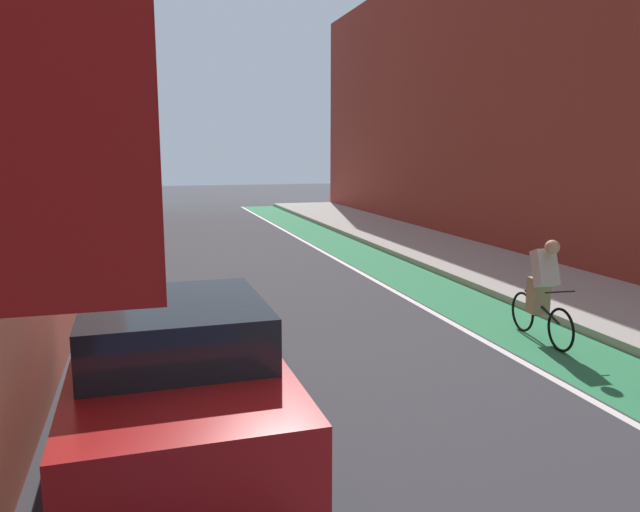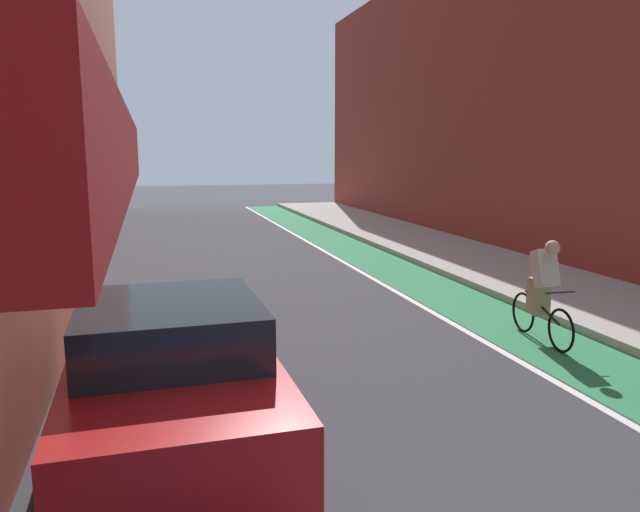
% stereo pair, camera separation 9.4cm
% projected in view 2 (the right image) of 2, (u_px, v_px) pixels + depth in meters
% --- Properties ---
extents(ground_plane, '(84.53, 84.53, 0.00)m').
position_uv_depth(ground_plane, '(311.00, 308.00, 11.48)').
color(ground_plane, '#38383D').
extents(bike_lane_paint, '(1.60, 38.42, 0.00)m').
position_uv_depth(bike_lane_paint, '(412.00, 278.00, 14.16)').
color(bike_lane_paint, '#2D8451').
rests_on(bike_lane_paint, ground).
extents(lane_divider_stripe, '(0.12, 38.42, 0.00)m').
position_uv_depth(lane_divider_stripe, '(375.00, 280.00, 13.92)').
color(lane_divider_stripe, white).
rests_on(lane_divider_stripe, ground).
extents(sidewalk_right, '(3.18, 38.42, 0.14)m').
position_uv_depth(sidewalk_right, '(503.00, 270.00, 14.78)').
color(sidewalk_right, '#A8A59E').
rests_on(sidewalk_right, ground).
extents(building_facade_right, '(2.40, 34.42, 9.44)m').
position_uv_depth(building_facade_right, '(561.00, 83.00, 16.63)').
color(building_facade_right, brown).
rests_on(building_facade_right, ground).
extents(parked_sedan_red, '(1.97, 4.24, 1.53)m').
position_uv_depth(parked_sedan_red, '(171.00, 372.00, 5.94)').
color(parked_sedan_red, red).
rests_on(parked_sedan_red, ground).
extents(cyclist_trailing, '(0.48, 1.70, 1.61)m').
position_uv_depth(cyclist_trailing, '(543.00, 290.00, 9.32)').
color(cyclist_trailing, black).
rests_on(cyclist_trailing, ground).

